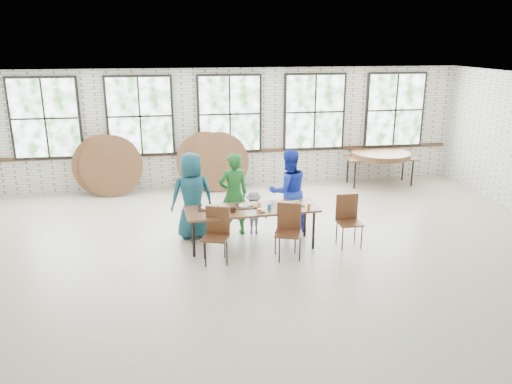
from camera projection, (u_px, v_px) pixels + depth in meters
The scene contains 13 objects.
room at pixel (230, 116), 12.51m from camera, with size 12.00×12.00×12.00m.
dining_table at pixel (252, 211), 9.04m from camera, with size 2.45×0.95×0.74m.
chair_near_left at pixel (216, 230), 8.50m from camera, with size 0.54×0.53×0.95m.
chair_near_right at pixel (288, 226), 8.67m from camera, with size 0.53×0.52×0.95m.
chair_spare at pixel (348, 216), 9.18m from camera, with size 0.42×0.41×0.95m.
adult_teal at pixel (192, 196), 9.45m from camera, with size 0.81×0.53×1.66m, color navy.
adult_green at pixel (234, 194), 9.58m from camera, with size 0.59×0.39×1.63m, color #1B6726.
toddler at pixel (254, 212), 9.76m from camera, with size 0.55×0.32×0.85m, color #171D48.
adult_blue at pixel (288, 191), 9.74m from camera, with size 0.81×0.63×1.66m, color #1D36CB.
storage_table at pixel (380, 159), 12.97m from camera, with size 1.84×0.86×0.74m.
tabletop_clutter at pixel (259, 207), 9.02m from camera, with size 2.00×0.62×0.11m.
round_tops_stacked at pixel (381, 154), 12.94m from camera, with size 1.50×1.50×0.13m.
round_tops_leaning at pixel (161, 164), 12.26m from camera, with size 4.29×0.47×1.48m.
Camera 1 is at (-1.40, -8.02, 3.68)m, focal length 35.00 mm.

